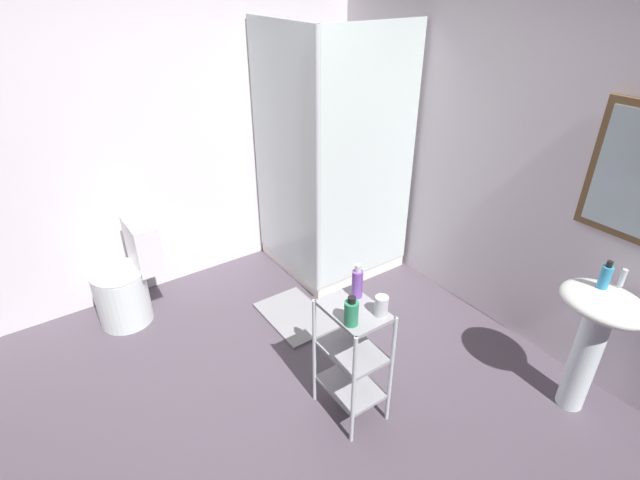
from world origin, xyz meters
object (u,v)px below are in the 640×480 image
conditioner_bottle_purple (357,283)px  bath_mat (295,316)px  pedestal_sink (595,328)px  toilet (127,282)px  hand_soap_bottle (605,276)px  rinse_cup (381,306)px  body_wash_bottle_green (351,312)px  storage_cart (352,353)px  shower_stall (329,219)px

conditioner_bottle_purple → bath_mat: size_ratio=0.33×
pedestal_sink → toilet: size_ratio=1.07×
toilet → hand_soap_bottle: hand_soap_bottle is taller
conditioner_bottle_purple → bath_mat: 1.18m
conditioner_bottle_purple → rinse_cup: 0.20m
pedestal_sink → bath_mat: pedestal_sink is taller
pedestal_sink → toilet: bearing=-140.6°
hand_soap_bottle → body_wash_bottle_green: bearing=-115.7°
storage_cart → bath_mat: size_ratio=1.23×
pedestal_sink → conditioner_bottle_purple: bearing=-127.8°
hand_soap_bottle → toilet: bearing=-139.7°
rinse_cup → bath_mat: rinse_cup is taller
pedestal_sink → body_wash_bottle_green: bearing=-117.9°
rinse_cup → shower_stall: bearing=153.5°
shower_stall → bath_mat: size_ratio=3.33×
storage_cart → bath_mat: (-0.92, 0.19, -0.43)m
shower_stall → hand_soap_bottle: (2.02, 0.32, 0.42)m
body_wash_bottle_green → pedestal_sink: bearing=62.1°
storage_cart → bath_mat: bearing=168.1°
storage_cart → conditioner_bottle_purple: size_ratio=3.70×
pedestal_sink → rinse_cup: size_ratio=7.39×
toilet → bath_mat: 1.24m
toilet → bath_mat: bearing=55.4°
hand_soap_bottle → conditioner_bottle_purple: (-0.75, -1.05, -0.05)m
body_wash_bottle_green → rinse_cup: 0.17m
shower_stall → rinse_cup: size_ratio=18.24×
toilet → shower_stall: bearing=81.0°
conditioner_bottle_purple → rinse_cup: size_ratio=1.82×
rinse_cup → hand_soap_bottle: bearing=62.0°
toilet → storage_cart: bearing=26.4°
shower_stall → conditioner_bottle_purple: bearing=-29.9°
toilet → bath_mat: size_ratio=1.27×
hand_soap_bottle → bath_mat: hand_soap_bottle is taller
conditioner_bottle_purple → hand_soap_bottle: bearing=54.5°
toilet → bath_mat: (0.68, 0.99, -0.31)m
toilet → hand_soap_bottle: size_ratio=4.69×
shower_stall → body_wash_bottle_green: bearing=-32.1°
shower_stall → conditioner_bottle_purple: shower_stall is taller
hand_soap_bottle → conditioner_bottle_purple: size_ratio=0.81×
shower_stall → storage_cart: 1.57m
hand_soap_bottle → storage_cart: bearing=-120.7°
pedestal_sink → storage_cart: 1.33m
pedestal_sink → body_wash_bottle_green: size_ratio=4.99×
bath_mat → hand_soap_bottle: bearing=30.6°
shower_stall → bath_mat: bearing=-55.2°
pedestal_sink → bath_mat: bearing=-150.7°
shower_stall → conditioner_bottle_purple: size_ratio=10.01×
pedestal_sink → storage_cart: bearing=-122.9°
body_wash_bottle_green → bath_mat: size_ratio=0.27×
pedestal_sink → conditioner_bottle_purple: conditioner_bottle_purple is taller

